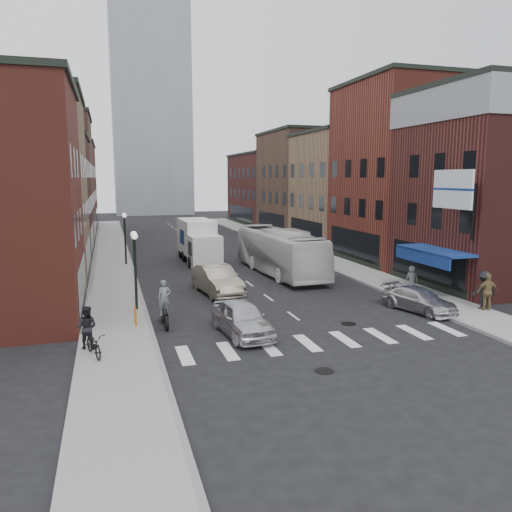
{
  "coord_description": "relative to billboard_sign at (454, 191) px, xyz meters",
  "views": [
    {
      "loc": [
        -8.63,
        -21.44,
        6.78
      ],
      "look_at": [
        -0.41,
        6.12,
        2.27
      ],
      "focal_mm": 35.0,
      "sensor_mm": 36.0,
      "label": 1
    }
  ],
  "objects": [
    {
      "name": "ground",
      "position": [
        -8.59,
        -0.5,
        -6.13
      ],
      "size": [
        160.0,
        160.0,
        0.0
      ],
      "primitive_type": "plane",
      "color": "black",
      "rests_on": "ground"
    },
    {
      "name": "sidewalk_left",
      "position": [
        -17.09,
        21.5,
        -6.06
      ],
      "size": [
        3.0,
        74.0,
        0.15
      ],
      "primitive_type": "cube",
      "color": "gray",
      "rests_on": "ground"
    },
    {
      "name": "sidewalk_right",
      "position": [
        -0.09,
        21.5,
        -6.06
      ],
      "size": [
        3.0,
        74.0,
        0.15
      ],
      "primitive_type": "cube",
      "color": "gray",
      "rests_on": "ground"
    },
    {
      "name": "curb_left",
      "position": [
        -15.59,
        21.5,
        -6.13
      ],
      "size": [
        0.2,
        74.0,
        0.16
      ],
      "primitive_type": "cube",
      "color": "gray",
      "rests_on": "ground"
    },
    {
      "name": "curb_right",
      "position": [
        -1.59,
        21.5,
        -6.13
      ],
      "size": [
        0.2,
        74.0,
        0.16
      ],
      "primitive_type": "cube",
      "color": "gray",
      "rests_on": "ground"
    },
    {
      "name": "crosswalk_stripes",
      "position": [
        -8.59,
        -3.5,
        -6.13
      ],
      "size": [
        12.0,
        2.2,
        0.01
      ],
      "primitive_type": "cube",
      "color": "silver",
      "rests_on": "ground"
    },
    {
      "name": "bldg_left_mid_a",
      "position": [
        -23.58,
        13.5,
        0.02
      ],
      "size": [
        10.3,
        10.2,
        12.3
      ],
      "color": "#977453",
      "rests_on": "ground"
    },
    {
      "name": "bldg_left_mid_b",
      "position": [
        -23.58,
        23.5,
        -0.98
      ],
      "size": [
        10.3,
        10.2,
        10.3
      ],
      "color": "#481B19",
      "rests_on": "ground"
    },
    {
      "name": "bldg_left_far_a",
      "position": [
        -23.58,
        34.5,
        0.52
      ],
      "size": [
        10.3,
        12.2,
        13.3
      ],
      "color": "brown",
      "rests_on": "ground"
    },
    {
      "name": "bldg_left_far_b",
      "position": [
        -23.58,
        48.5,
        -0.48
      ],
      "size": [
        10.3,
        16.2,
        11.3
      ],
      "color": "maroon",
      "rests_on": "ground"
    },
    {
      "name": "bldg_right_corner",
      "position": [
        6.41,
        4.0,
        0.02
      ],
      "size": [
        10.3,
        9.2,
        12.3
      ],
      "color": "#481B19",
      "rests_on": "ground"
    },
    {
      "name": "bldg_right_mid_a",
      "position": [
        6.41,
        13.5,
        1.02
      ],
      "size": [
        10.3,
        10.2,
        14.3
      ],
      "color": "maroon",
      "rests_on": "ground"
    },
    {
      "name": "bldg_right_mid_b",
      "position": [
        6.41,
        23.5,
        -0.48
      ],
      "size": [
        10.3,
        10.2,
        11.3
      ],
      "color": "#977453",
      "rests_on": "ground"
    },
    {
      "name": "bldg_right_far_a",
      "position": [
        6.41,
        34.5,
        0.02
      ],
      "size": [
        10.3,
        12.2,
        12.3
      ],
      "color": "brown",
      "rests_on": "ground"
    },
    {
      "name": "bldg_right_far_b",
      "position": [
        6.41,
        48.5,
        -0.98
      ],
      "size": [
        10.3,
        16.2,
        10.3
      ],
      "color": "#481B19",
      "rests_on": "ground"
    },
    {
      "name": "awning_blue",
      "position": [
        0.34,
        2.0,
        -3.5
      ],
      "size": [
        1.8,
        5.0,
        0.78
      ],
      "color": "navy",
      "rests_on": "ground"
    },
    {
      "name": "billboard_sign",
      "position": [
        0.0,
        0.0,
        0.0
      ],
      "size": [
        1.52,
        3.0,
        3.7
      ],
      "color": "black",
      "rests_on": "ground"
    },
    {
      "name": "distant_tower",
      "position": [
        -8.59,
        77.5,
        18.87
      ],
      "size": [
        14.0,
        14.0,
        50.0
      ],
      "primitive_type": "cube",
      "color": "#9399A0",
      "rests_on": "ground"
    },
    {
      "name": "streetlamp_near",
      "position": [
        -15.99,
        3.5,
        -3.22
      ],
      "size": [
        0.32,
        1.22,
        4.11
      ],
      "color": "black",
      "rests_on": "ground"
    },
    {
      "name": "streetlamp_far",
      "position": [
        -15.99,
        17.5,
        -3.22
      ],
      "size": [
        0.32,
        1.22,
        4.11
      ],
      "color": "black",
      "rests_on": "ground"
    },
    {
      "name": "bike_rack",
      "position": [
        -16.19,
        0.8,
        -5.58
      ],
      "size": [
        0.08,
        0.68,
        0.8
      ],
      "color": "#D8590C",
      "rests_on": "sidewalk_left"
    },
    {
      "name": "box_truck",
      "position": [
        -10.25,
        17.61,
        -4.46
      ],
      "size": [
        2.52,
        7.83,
        3.39
      ],
      "rotation": [
        0.0,
        0.0,
        0.03
      ],
      "color": "white",
      "rests_on": "ground"
    },
    {
      "name": "motorcycle_rider",
      "position": [
        -14.89,
        0.58,
        -5.11
      ],
      "size": [
        0.61,
        2.14,
        2.18
      ],
      "rotation": [
        0.0,
        0.0,
        -0.02
      ],
      "color": "black",
      "rests_on": "ground"
    },
    {
      "name": "transit_bus",
      "position": [
        -5.6,
        11.19,
        -4.52
      ],
      "size": [
        3.22,
        11.7,
        3.23
      ],
      "primitive_type": "imported",
      "rotation": [
        0.0,
        0.0,
        0.04
      ],
      "color": "silver",
      "rests_on": "ground"
    },
    {
      "name": "sedan_left_near",
      "position": [
        -11.8,
        -1.66,
        -5.38
      ],
      "size": [
        2.19,
        4.56,
        1.5
      ],
      "primitive_type": "imported",
      "rotation": [
        0.0,
        0.0,
        0.1
      ],
      "color": "silver",
      "rests_on": "ground"
    },
    {
      "name": "sedan_left_far",
      "position": [
        -11.2,
        6.29,
        -5.3
      ],
      "size": [
        2.39,
        5.24,
        1.67
      ],
      "primitive_type": "imported",
      "rotation": [
        0.0,
        0.0,
        0.13
      ],
      "color": "#AFA78D",
      "rests_on": "ground"
    },
    {
      "name": "curb_car",
      "position": [
        -2.09,
        -0.5,
        -5.53
      ],
      "size": [
        2.73,
        4.44,
        1.2
      ],
      "primitive_type": "imported",
      "rotation": [
        0.0,
        0.0,
        0.27
      ],
      "color": "silver",
      "rests_on": "ground"
    },
    {
      "name": "parked_bicycle",
      "position": [
        -17.92,
        -2.97,
        -5.53
      ],
      "size": [
        1.07,
        1.81,
        0.9
      ],
      "primitive_type": "imported",
      "rotation": [
        0.0,
        0.0,
        0.3
      ],
      "color": "black",
      "rests_on": "sidewalk_left"
    },
    {
      "name": "ped_left_solo",
      "position": [
        -18.19,
        -2.0,
        -5.13
      ],
      "size": [
        0.95,
        0.74,
        1.71
      ],
      "primitive_type": "imported",
      "rotation": [
        0.0,
        0.0,
        2.79
      ],
      "color": "black",
      "rests_on": "sidewalk_left"
    },
    {
      "name": "ped_right_a",
      "position": [
        1.01,
        -1.49,
        -5.01
      ],
      "size": [
        1.36,
        0.89,
        1.94
      ],
      "primitive_type": "imported",
      "rotation": [
        0.0,
        0.0,
        2.92
      ],
      "color": "black",
      "rests_on": "sidewalk_right"
    },
    {
      "name": "ped_right_b",
      "position": [
        1.01,
        -1.75,
        -5.04
      ],
      "size": [
        1.19,
        0.73,
        1.89
      ],
      "primitive_type": "imported",
      "rotation": [
        0.0,
        0.0,
        2.98
      ],
      "color": "olive",
      "rests_on": "sidewalk_right"
    },
    {
      "name": "ped_right_c",
      "position": [
        -0.14,
        3.09,
        -5.22
      ],
      "size": [
        0.82,
        0.61,
        1.52
      ],
      "primitive_type": "imported",
      "rotation": [
        0.0,
        0.0,
        2.95
      ],
      "color": "#585B5F",
      "rests_on": "sidewalk_right"
    }
  ]
}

